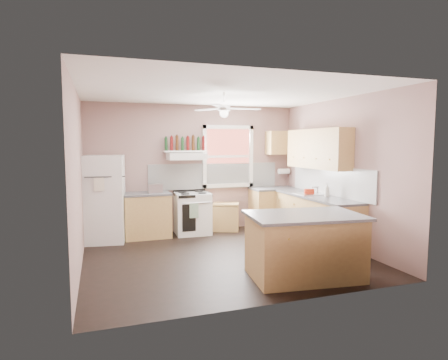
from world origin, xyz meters
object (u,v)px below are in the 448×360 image
object	(u,v)px
island	(304,247)
refrigerator	(105,199)
stove	(192,213)
toaster	(156,188)
cart	(226,218)

from	to	relation	value
island	refrigerator	bearing A→B (deg)	138.40
refrigerator	stove	xyz separation A→B (m)	(1.73, 0.11, -0.40)
toaster	island	bearing A→B (deg)	-51.91
stove	cart	xyz separation A→B (m)	(0.76, 0.05, -0.16)
cart	island	distance (m)	3.07
toaster	island	size ratio (longest dim) A/B	0.19
cart	stove	bearing A→B (deg)	-154.03
refrigerator	cart	distance (m)	2.55
refrigerator	toaster	bearing A→B (deg)	9.53
refrigerator	cart	bearing A→B (deg)	11.56
refrigerator	island	bearing A→B (deg)	-40.09
stove	island	bearing A→B (deg)	-71.13
toaster	refrigerator	bearing A→B (deg)	-169.62
refrigerator	island	distance (m)	3.92
toaster	cart	size ratio (longest dim) A/B	0.51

